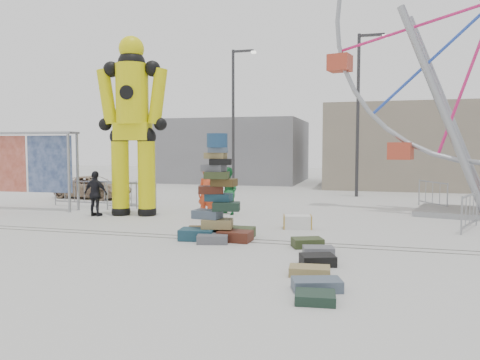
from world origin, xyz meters
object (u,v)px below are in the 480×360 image
(lamp_post_left, at_px, (235,112))
(barricade_dummy_b, at_px, (115,194))
(banner_scaffold, at_px, (26,152))
(steamer_trunk, at_px, (297,222))
(barricade_wheel_back, at_px, (433,194))
(pedestrian_black, at_px, (96,194))
(pedestrian_green, at_px, (228,191))
(pedestrian_red, at_px, (207,194))
(barricade_wheel_front, at_px, (470,212))
(crash_test_dummy, at_px, (133,119))
(parked_suv, at_px, (94,187))
(barricade_dummy_a, at_px, (74,193))
(suitcase_tower, at_px, (217,210))
(barricade_dummy_c, at_px, (131,196))
(lamp_post_right, at_px, (360,106))

(lamp_post_left, height_order, barricade_dummy_b, lamp_post_left)
(banner_scaffold, xyz_separation_m, steamer_trunk, (10.86, -1.45, -2.09))
(barricade_wheel_back, relative_size, pedestrian_black, 1.24)
(pedestrian_black, bearing_deg, barricade_wheel_back, -149.64)
(pedestrian_green, bearing_deg, pedestrian_black, -127.78)
(lamp_post_left, height_order, pedestrian_red, lamp_post_left)
(barricade_wheel_front, xyz_separation_m, pedestrian_green, (-7.86, 1.20, 0.32))
(barricade_wheel_front, bearing_deg, pedestrian_red, 112.61)
(crash_test_dummy, height_order, banner_scaffold, crash_test_dummy)
(barricade_dummy_b, xyz_separation_m, pedestrian_green, (4.99, -0.63, 0.32))
(parked_suv, bearing_deg, pedestrian_green, -108.00)
(lamp_post_left, bearing_deg, banner_scaffold, -117.34)
(pedestrian_black, height_order, parked_suv, pedestrian_black)
(crash_test_dummy, relative_size, barricade_dummy_a, 3.29)
(suitcase_tower, height_order, barricade_dummy_c, suitcase_tower)
(lamp_post_right, xyz_separation_m, crash_test_dummy, (-7.71, -8.79, -1.01))
(barricade_dummy_b, relative_size, barricade_wheel_back, 1.00)
(lamp_post_right, xyz_separation_m, barricade_wheel_back, (2.99, -3.72, -3.93))
(crash_test_dummy, bearing_deg, barricade_dummy_a, 145.56)
(barricade_dummy_b, distance_m, barricade_dummy_c, 1.15)
(barricade_dummy_a, relative_size, barricade_dummy_c, 1.00)
(barricade_wheel_back, xyz_separation_m, pedestrian_black, (-11.91, -5.62, 0.26))
(lamp_post_right, relative_size, steamer_trunk, 9.41)
(crash_test_dummy, relative_size, barricade_wheel_front, 3.29)
(lamp_post_left, relative_size, pedestrian_black, 4.94)
(lamp_post_left, xyz_separation_m, suitcase_tower, (3.57, -14.16, -3.69))
(lamp_post_left, bearing_deg, barricade_dummy_b, -105.25)
(barricade_wheel_front, xyz_separation_m, pedestrian_red, (-8.25, -0.02, 0.32))
(pedestrian_red, distance_m, pedestrian_black, 4.06)
(pedestrian_red, height_order, pedestrian_black, pedestrian_red)
(barricade_dummy_c, bearing_deg, barricade_dummy_b, 146.28)
(barricade_wheel_front, distance_m, barricade_wheel_back, 5.19)
(lamp_post_right, xyz_separation_m, barricade_wheel_front, (3.37, -8.90, -3.93))
(pedestrian_green, distance_m, pedestrian_black, 4.73)
(barricade_dummy_b, distance_m, pedestrian_green, 5.04)
(lamp_post_left, xyz_separation_m, steamer_trunk, (5.41, -12.00, -4.28))
(lamp_post_left, relative_size, steamer_trunk, 9.41)
(lamp_post_right, bearing_deg, steamer_trunk, -99.06)
(crash_test_dummy, height_order, barricade_wheel_back, crash_test_dummy)
(barricade_wheel_front, bearing_deg, lamp_post_right, 43.25)
(barricade_dummy_a, bearing_deg, lamp_post_left, 68.78)
(banner_scaffold, distance_m, barricade_wheel_back, 16.27)
(lamp_post_right, height_order, parked_suv, lamp_post_right)
(barricade_dummy_b, bearing_deg, suitcase_tower, -36.53)
(banner_scaffold, relative_size, pedestrian_black, 2.63)
(barricade_wheel_back, distance_m, pedestrian_red, 9.43)
(barricade_dummy_c, bearing_deg, crash_test_dummy, -63.81)
(barricade_dummy_c, height_order, barricade_wheel_front, same)
(barricade_dummy_b, height_order, pedestrian_green, pedestrian_green)
(suitcase_tower, relative_size, steamer_trunk, 3.32)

